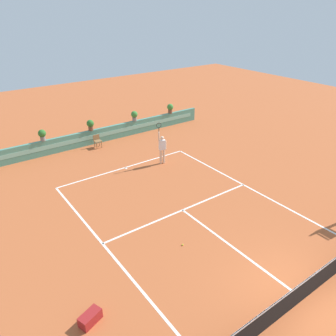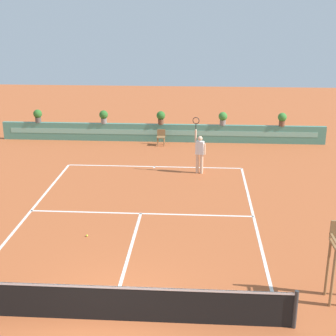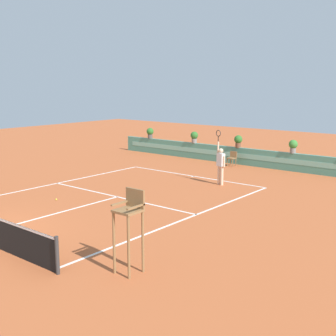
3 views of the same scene
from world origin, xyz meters
name	(u,v)px [view 3 (image 3 of 3)]	position (x,y,z in m)	size (l,w,h in m)	color
ground_plane	(110,199)	(0.00, 6.00, 0.00)	(60.00, 60.00, 0.00)	#B2562D
court_lines	(123,195)	(0.00, 6.72, 0.00)	(8.32, 11.94, 0.01)	white
back_wall_barrier	(238,156)	(0.00, 16.39, 0.50)	(18.00, 0.21, 1.00)	#4C8E7A
umpire_chair	(130,221)	(5.73, 1.26, 1.34)	(0.60, 0.60, 2.14)	olive
ball_kid_chair	(232,158)	(0.03, 15.66, 0.48)	(0.44, 0.44, 0.85)	olive
tennis_player	(221,163)	(2.13, 11.10, 1.05)	(0.61, 0.30, 2.58)	beige
tennis_ball_near_baseline	(56,199)	(-1.56, 4.43, 0.03)	(0.07, 0.07, 0.07)	#CCE033
potted_plant_left	(194,136)	(-3.23, 16.39, 1.41)	(0.48, 0.48, 0.72)	gray
potted_plant_right	(293,146)	(3.37, 16.39, 1.41)	(0.48, 0.48, 0.72)	gray
potted_plant_far_left	(150,132)	(-6.96, 16.39, 1.41)	(0.48, 0.48, 0.72)	#514C47
potted_plant_centre	(238,140)	(-0.04, 16.39, 1.41)	(0.48, 0.48, 0.72)	brown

